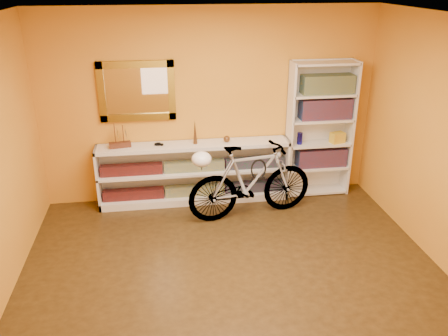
{
  "coord_description": "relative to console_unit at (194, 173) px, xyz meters",
  "views": [
    {
      "loc": [
        -0.69,
        -3.98,
        2.96
      ],
      "look_at": [
        0.0,
        0.7,
        0.95
      ],
      "focal_mm": 36.93,
      "sensor_mm": 36.0,
      "label": 1
    }
  ],
  "objects": [
    {
      "name": "floor",
      "position": [
        0.25,
        -1.81,
        -0.43
      ],
      "size": [
        4.5,
        4.0,
        0.01
      ],
      "primitive_type": "cube",
      "color": "black",
      "rests_on": "ground"
    },
    {
      "name": "ceiling",
      "position": [
        0.25,
        -1.81,
        2.18
      ],
      "size": [
        4.5,
        4.0,
        0.01
      ],
      "primitive_type": "cube",
      "color": "silver",
      "rests_on": "ground"
    },
    {
      "name": "back_wall",
      "position": [
        0.25,
        0.19,
        0.88
      ],
      "size": [
        4.5,
        0.01,
        2.6
      ],
      "primitive_type": "cube",
      "color": "orange",
      "rests_on": "ground"
    },
    {
      "name": "gilt_mirror",
      "position": [
        -0.7,
        0.15,
        1.12
      ],
      "size": [
        0.98,
        0.06,
        0.78
      ],
      "primitive_type": "cube",
      "color": "olive",
      "rests_on": "back_wall"
    },
    {
      "name": "wall_socket",
      "position": [
        1.15,
        0.17,
        -0.17
      ],
      "size": [
        0.09,
        0.02,
        0.09
      ],
      "primitive_type": "cube",
      "color": "silver",
      "rests_on": "back_wall"
    },
    {
      "name": "console_unit",
      "position": [
        0.0,
        0.0,
        0.0
      ],
      "size": [
        2.6,
        0.35,
        0.85
      ],
      "primitive_type": null,
      "color": "silver",
      "rests_on": "floor"
    },
    {
      "name": "cd_row_lower",
      "position": [
        0.0,
        -0.02,
        -0.26
      ],
      "size": [
        2.5,
        0.13,
        0.14
      ],
      "primitive_type": "cube",
      "color": "black",
      "rests_on": "console_unit"
    },
    {
      "name": "cd_row_upper",
      "position": [
        0.0,
        -0.02,
        0.11
      ],
      "size": [
        2.5,
        0.13,
        0.14
      ],
      "primitive_type": "cube",
      "color": "navy",
      "rests_on": "console_unit"
    },
    {
      "name": "model_ship",
      "position": [
        -0.96,
        0.0,
        0.59
      ],
      "size": [
        0.29,
        0.15,
        0.33
      ],
      "primitive_type": null,
      "rotation": [
        0.0,
        0.0,
        0.16
      ],
      "color": "#432012",
      "rests_on": "console_unit"
    },
    {
      "name": "toy_car",
      "position": [
        -0.46,
        0.0,
        0.43
      ],
      "size": [
        0.0,
        0.0,
        0.0
      ],
      "primitive_type": "imported",
      "rotation": [
        0.0,
        0.0,
        1.38
      ],
      "color": "black",
      "rests_on": "console_unit"
    },
    {
      "name": "bronze_ornament",
      "position": [
        0.02,
        0.0,
        0.59
      ],
      "size": [
        0.06,
        0.06,
        0.33
      ],
      "primitive_type": "cone",
      "color": "#56371D",
      "rests_on": "console_unit"
    },
    {
      "name": "decorative_orb",
      "position": [
        0.45,
        0.0,
        0.47
      ],
      "size": [
        0.09,
        0.09,
        0.09
      ],
      "primitive_type": "sphere",
      "color": "#56371D",
      "rests_on": "console_unit"
    },
    {
      "name": "bookcase",
      "position": [
        1.76,
        0.03,
        0.52
      ],
      "size": [
        0.9,
        0.3,
        1.9
      ],
      "primitive_type": null,
      "color": "silver",
      "rests_on": "floor"
    },
    {
      "name": "book_row_a",
      "position": [
        1.81,
        0.03,
        0.12
      ],
      "size": [
        0.7,
        0.22,
        0.26
      ],
      "primitive_type": "cube",
      "color": "maroon",
      "rests_on": "bookcase"
    },
    {
      "name": "book_row_b",
      "position": [
        1.81,
        0.03,
        0.83
      ],
      "size": [
        0.7,
        0.22,
        0.28
      ],
      "primitive_type": "cube",
      "color": "maroon",
      "rests_on": "bookcase"
    },
    {
      "name": "book_row_c",
      "position": [
        1.81,
        0.03,
        1.16
      ],
      "size": [
        0.7,
        0.22,
        0.25
      ],
      "primitive_type": "cube",
      "color": "navy",
      "rests_on": "bookcase"
    },
    {
      "name": "travel_mug",
      "position": [
        1.47,
        0.01,
        0.42
      ],
      "size": [
        0.07,
        0.07,
        0.17
      ],
      "primitive_type": "cylinder",
      "color": "navy",
      "rests_on": "bookcase"
    },
    {
      "name": "red_tin",
      "position": [
        1.56,
        0.06,
        1.13
      ],
      "size": [
        0.19,
        0.19,
        0.19
      ],
      "primitive_type": "cube",
      "rotation": [
        0.0,
        0.0,
        0.37
      ],
      "color": "maroon",
      "rests_on": "bookcase"
    },
    {
      "name": "yellow_bag",
      "position": [
        2.01,
        -0.01,
        0.41
      ],
      "size": [
        0.21,
        0.17,
        0.15
      ],
      "primitive_type": "cube",
      "rotation": [
        0.0,
        0.0,
        0.25
      ],
      "color": "gold",
      "rests_on": "bookcase"
    },
    {
      "name": "bicycle",
      "position": [
        0.68,
        -0.53,
        0.07
      ],
      "size": [
        0.72,
        1.75,
        1.0
      ],
      "primitive_type": "imported",
      "rotation": [
        0.0,
        0.0,
        1.74
      ],
      "color": "silver",
      "rests_on": "floor"
    },
    {
      "name": "helmet",
      "position": [
        0.04,
        -0.64,
        0.45
      ],
      "size": [
        0.25,
        0.23,
        0.19
      ],
      "primitive_type": "ellipsoid",
      "color": "white",
      "rests_on": "bicycle"
    },
    {
      "name": "u_lock",
      "position": [
        0.78,
        -0.52,
        0.22
      ],
      "size": [
        0.2,
        0.02,
        0.2
      ],
      "primitive_type": "torus",
      "rotation": [
        1.57,
        0.0,
        0.0
      ],
      "color": "black",
      "rests_on": "bicycle"
    }
  ]
}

